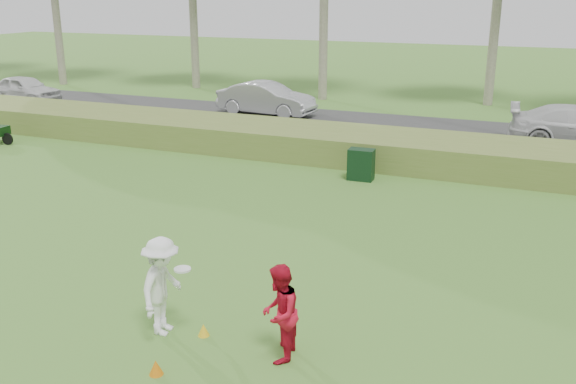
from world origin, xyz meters
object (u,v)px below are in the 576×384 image
at_px(player_white, 162,286).
at_px(car_left, 25,89).
at_px(car_mid, 266,99).
at_px(cone_yellow, 204,330).
at_px(cone_orange, 156,367).
at_px(utility_cabinet, 361,165).
at_px(player_red, 279,313).

bearing_deg(player_white, car_left, 42.83).
distance_m(car_left, car_mid, 12.41).
bearing_deg(cone_yellow, cone_orange, -94.21).
bearing_deg(utility_cabinet, cone_yellow, -91.16).
bearing_deg(car_mid, cone_yellow, -154.46).
distance_m(cone_orange, cone_yellow, 1.23).
xyz_separation_m(player_red, car_mid, (-8.29, 17.74, 0.01)).
relative_size(player_white, cone_yellow, 7.94).
distance_m(player_white, car_left, 24.66).
relative_size(player_red, cone_orange, 6.60).
bearing_deg(car_left, player_red, -123.60).
bearing_deg(player_white, player_red, -95.92).
distance_m(player_white, cone_orange, 1.41).
xyz_separation_m(player_red, cone_yellow, (-1.41, 0.14, -0.66)).
bearing_deg(car_left, car_mid, -78.41).
height_order(cone_orange, car_mid, car_mid).
height_order(cone_orange, utility_cabinet, utility_cabinet).
bearing_deg(utility_cabinet, car_mid, 127.65).
xyz_separation_m(player_red, car_left, (-20.61, 16.24, -0.06)).
relative_size(player_white, car_left, 0.43).
xyz_separation_m(cone_yellow, car_left, (-19.20, 16.11, 0.60)).
bearing_deg(cone_orange, utility_cabinet, 90.52).
distance_m(player_red, cone_yellow, 1.56).
bearing_deg(player_red, cone_yellow, -105.27).
height_order(player_white, utility_cabinet, player_white).
xyz_separation_m(player_white, cone_orange, (0.56, -1.09, -0.71)).
distance_m(utility_cabinet, car_mid, 10.42).
xyz_separation_m(player_white, utility_cabinet, (0.46, 9.76, -0.36)).
height_order(player_red, utility_cabinet, player_red).
bearing_deg(utility_cabinet, car_left, 158.86).
relative_size(player_red, utility_cabinet, 1.65).
distance_m(player_white, cone_yellow, 0.98).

